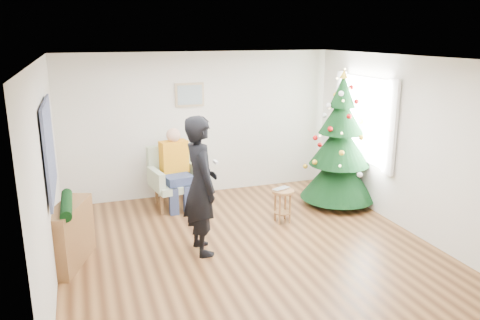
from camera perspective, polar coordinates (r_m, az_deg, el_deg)
name	(u,v)px	position (r m, az deg, el deg)	size (l,w,h in m)	color
floor	(247,246)	(6.70, 0.89, -10.48)	(5.00, 5.00, 0.00)	brown
ceiling	(248,58)	(6.05, 0.99, 12.33)	(5.00, 5.00, 0.00)	white
wall_back	(201,124)	(8.58, -4.80, 4.36)	(5.00, 5.00, 0.00)	silver
wall_front	(348,228)	(4.11, 13.07, -8.09)	(5.00, 5.00, 0.00)	silver
wall_left	(47,175)	(5.91, -22.49, -1.72)	(5.00, 5.00, 0.00)	silver
wall_right	(403,143)	(7.46, 19.29, 1.92)	(5.00, 5.00, 0.00)	silver
window_panel	(365,119)	(8.20, 14.96, 4.81)	(0.04, 1.30, 1.40)	white
curtains	(363,119)	(8.18, 14.79, 4.80)	(0.05, 1.75, 1.50)	white
christmas_tree	(340,146)	(8.17, 12.09, 1.72)	(1.29, 1.29, 2.33)	#3F2816
stool	(283,206)	(7.44, 5.21, -5.56)	(0.36, 0.36, 0.53)	brown
laptop	(283,189)	(7.35, 5.26, -3.58)	(0.29, 0.19, 0.02)	silver
armchair	(175,184)	(8.14, -7.90, -2.96)	(0.93, 0.88, 1.04)	#A0B08E
seated_person	(176,168)	(7.99, -7.81, -0.91)	(0.52, 0.70, 1.36)	navy
standing_man	(201,186)	(6.24, -4.81, -3.13)	(0.69, 0.45, 1.89)	black
game_controller	(216,162)	(6.18, -2.99, -0.25)	(0.04, 0.13, 0.04)	white
console	(70,235)	(6.45, -20.06, -8.61)	(0.30, 1.00, 0.80)	brown
garland	(66,204)	(6.30, -20.40, -5.10)	(0.14, 0.14, 0.90)	black
tapestry	(49,148)	(6.14, -22.22, 1.32)	(0.03, 1.50, 1.15)	black
framed_picture	(190,95)	(8.42, -6.15, 7.91)	(0.52, 0.05, 0.42)	tan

